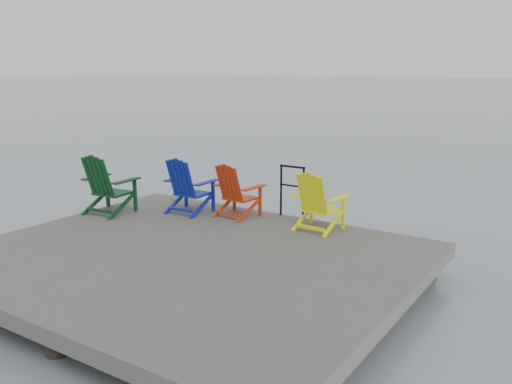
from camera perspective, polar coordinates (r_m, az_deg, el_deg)
The scene contains 7 objects.
ground at distance 7.81m, azimuth -6.99°, elevation -9.88°, with size 400.00×400.00×0.00m, color slate.
dock at distance 7.68m, azimuth -7.06°, elevation -7.49°, with size 6.00×5.00×1.40m.
handrail at distance 9.29m, azimuth 3.83°, elevation 0.61°, with size 0.48×0.04×0.90m.
chair_green at distance 9.86m, azimuth -15.44°, elevation 0.82°, with size 0.89×0.83×1.05m.
chair_blue at distance 9.63m, azimuth -7.19°, elevation 0.71°, with size 0.80×0.75×0.99m.
chair_red at distance 9.32m, azimuth -2.13°, elevation 0.21°, with size 0.78×0.73×0.93m.
chair_yellow at distance 8.56m, azimuth 6.51°, elevation -0.95°, with size 0.78×0.73×0.95m.
Camera 1 is at (4.72, -5.45, 3.01)m, focal length 38.00 mm.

